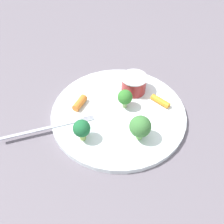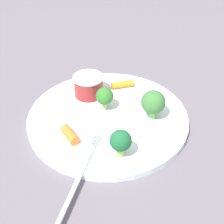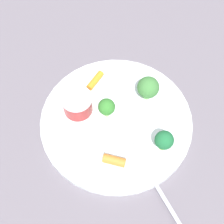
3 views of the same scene
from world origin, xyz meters
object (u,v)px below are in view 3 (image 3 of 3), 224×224
broccoli_floret_0 (164,140)px  broccoli_floret_2 (148,88)px  fork (157,186)px  broccoli_floret_1 (107,107)px  sauce_cup (77,104)px  plate (116,121)px  carrot_stick_0 (95,80)px  carrot_stick_1 (114,160)px

broccoli_floret_0 → broccoli_floret_2: bearing=86.8°
broccoli_floret_2 → fork: broccoli_floret_2 is taller
broccoli_floret_1 → sauce_cup: bearing=152.8°
plate → broccoli_floret_0: size_ratio=5.98×
broccoli_floret_1 → fork: 0.17m
carrot_stick_0 → fork: (0.05, -0.24, -0.01)m
plate → fork: (0.03, -0.15, 0.01)m
plate → sauce_cup: 0.08m
plate → carrot_stick_1: bearing=-107.5°
sauce_cup → plate: bearing=-32.0°
sauce_cup → broccoli_floret_0: broccoli_floret_0 is taller
broccoli_floret_1 → broccoli_floret_2: size_ratio=0.83×
broccoli_floret_0 → broccoli_floret_2: 0.11m
sauce_cup → broccoli_floret_1: bearing=-27.2°
plate → carrot_stick_1: (-0.03, -0.08, 0.01)m
fork → broccoli_floret_0: bearing=63.9°
broccoli_floret_2 → carrot_stick_0: 0.11m
broccoli_floret_2 → carrot_stick_1: (-0.10, -0.12, -0.03)m
carrot_stick_0 → carrot_stick_1: bearing=-92.3°
carrot_stick_0 → fork: bearing=-77.7°
plate → sauce_cup: bearing=148.0°
plate → broccoli_floret_1: broccoli_floret_1 is taller
broccoli_floret_0 → broccoli_floret_2: broccoli_floret_2 is taller
broccoli_floret_1 → fork: size_ratio=0.24×
broccoli_floret_2 → carrot_stick_1: size_ratio=1.38×
plate → broccoli_floret_2: size_ratio=5.27×
broccoli_floret_0 → plate: bearing=130.2°
carrot_stick_1 → broccoli_floret_2: bearing=50.1°
sauce_cup → broccoli_floret_1: size_ratio=1.29×
broccoli_floret_1 → carrot_stick_0: size_ratio=1.01×
broccoli_floret_0 → broccoli_floret_1: bearing=131.0°
plate → fork: fork is taller
fork → plate: bearing=102.9°
carrot_stick_1 → sauce_cup: bearing=107.6°
sauce_cup → fork: size_ratio=0.31×
sauce_cup → broccoli_floret_2: size_ratio=1.06×
sauce_cup → broccoli_floret_0: size_ratio=1.21×
plate → broccoli_floret_0: broccoli_floret_0 is taller
broccoli_floret_2 → fork: bearing=-102.3°
carrot_stick_1 → carrot_stick_0: bearing=87.7°
plate → carrot_stick_1: size_ratio=7.28×
plate → carrot_stick_1: 0.09m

